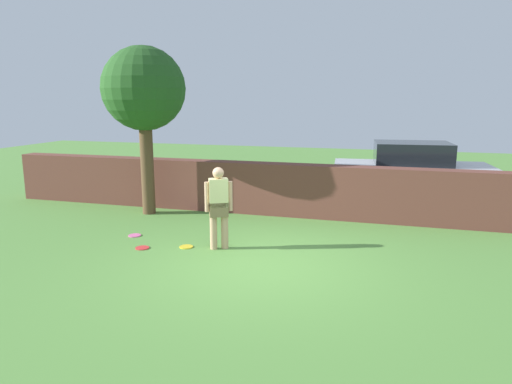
{
  "coord_description": "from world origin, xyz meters",
  "views": [
    {
      "loc": [
        2.13,
        -7.57,
        2.91
      ],
      "look_at": [
        -0.5,
        1.51,
        1.0
      ],
      "focal_mm": 32.67,
      "sensor_mm": 36.0,
      "label": 1
    }
  ],
  "objects_px": {
    "car": "(411,173)",
    "frisbee_red": "(142,248)",
    "frisbee_yellow": "(186,247)",
    "tree": "(144,91)",
    "frisbee_pink": "(135,235)",
    "person": "(219,204)"
  },
  "relations": [
    {
      "from": "car",
      "to": "person",
      "type": "bearing_deg",
      "value": 49.51
    },
    {
      "from": "tree",
      "to": "frisbee_yellow",
      "type": "xyz_separation_m",
      "value": [
        2.09,
        -2.31,
        -3.08
      ]
    },
    {
      "from": "frisbee_red",
      "to": "car",
      "type": "bearing_deg",
      "value": 47.64
    },
    {
      "from": "tree",
      "to": "person",
      "type": "height_order",
      "value": "tree"
    },
    {
      "from": "person",
      "to": "car",
      "type": "distance_m",
      "value": 6.45
    },
    {
      "from": "tree",
      "to": "frisbee_red",
      "type": "distance_m",
      "value": 4.24
    },
    {
      "from": "frisbee_red",
      "to": "tree",
      "type": "bearing_deg",
      "value": 116.13
    },
    {
      "from": "frisbee_yellow",
      "to": "car",
      "type": "bearing_deg",
      "value": 50.88
    },
    {
      "from": "person",
      "to": "frisbee_red",
      "type": "height_order",
      "value": "person"
    },
    {
      "from": "car",
      "to": "frisbee_pink",
      "type": "relative_size",
      "value": 16.07
    },
    {
      "from": "frisbee_yellow",
      "to": "frisbee_red",
      "type": "bearing_deg",
      "value": -159.39
    },
    {
      "from": "car",
      "to": "frisbee_red",
      "type": "distance_m",
      "value": 7.74
    },
    {
      "from": "person",
      "to": "frisbee_yellow",
      "type": "distance_m",
      "value": 1.11
    },
    {
      "from": "car",
      "to": "frisbee_yellow",
      "type": "distance_m",
      "value": 6.99
    },
    {
      "from": "frisbee_yellow",
      "to": "frisbee_pink",
      "type": "bearing_deg",
      "value": 163.71
    },
    {
      "from": "person",
      "to": "frisbee_pink",
      "type": "bearing_deg",
      "value": -34.44
    },
    {
      "from": "car",
      "to": "frisbee_pink",
      "type": "bearing_deg",
      "value": 35.44
    },
    {
      "from": "person",
      "to": "tree",
      "type": "bearing_deg",
      "value": -64.88
    },
    {
      "from": "person",
      "to": "car",
      "type": "relative_size",
      "value": 0.37
    },
    {
      "from": "car",
      "to": "frisbee_yellow",
      "type": "height_order",
      "value": "car"
    },
    {
      "from": "person",
      "to": "frisbee_pink",
      "type": "xyz_separation_m",
      "value": [
        -2.06,
        0.3,
        -0.89
      ]
    },
    {
      "from": "person",
      "to": "frisbee_pink",
      "type": "height_order",
      "value": "person"
    }
  ]
}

